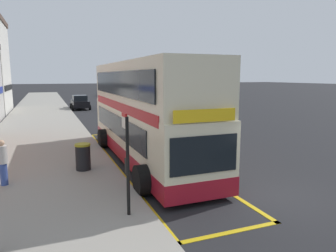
% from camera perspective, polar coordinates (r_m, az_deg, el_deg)
% --- Properties ---
extents(ground_plane, '(260.00, 260.00, 0.00)m').
position_cam_1_polar(ground_plane, '(39.84, -11.91, 3.43)').
color(ground_plane, black).
extents(pavement_near, '(6.00, 76.00, 0.14)m').
position_cam_1_polar(pavement_near, '(39.29, -22.04, 2.99)').
color(pavement_near, gray).
rests_on(pavement_near, ground).
extents(double_decker_bus, '(3.15, 11.53, 4.40)m').
position_cam_1_polar(double_decker_bus, '(14.09, -4.38, 2.00)').
color(double_decker_bus, beige).
rests_on(double_decker_bus, ground).
extents(bus_bay_markings, '(2.99, 14.44, 0.01)m').
position_cam_1_polar(bus_bay_markings, '(14.35, -4.29, -6.26)').
color(bus_bay_markings, gold).
rests_on(bus_bay_markings, ground).
extents(bus_stop_sign, '(0.09, 0.51, 2.71)m').
position_cam_1_polar(bus_stop_sign, '(8.28, -7.52, -5.46)').
color(bus_stop_sign, black).
rests_on(bus_stop_sign, pavement_near).
extents(parked_car_black_behind, '(2.09, 4.20, 1.62)m').
position_cam_1_polar(parked_car_black_behind, '(37.71, -15.79, 4.19)').
color(parked_car_black_behind, black).
rests_on(parked_car_black_behind, ground).
extents(parked_car_navy_ahead, '(2.09, 4.20, 1.62)m').
position_cam_1_polar(parked_car_navy_ahead, '(45.43, -9.51, 5.19)').
color(parked_car_navy_ahead, navy).
rests_on(parked_car_navy_ahead, ground).
extents(parked_car_black_across, '(2.09, 4.20, 1.62)m').
position_cam_1_polar(parked_car_black_across, '(62.44, -11.27, 6.17)').
color(parked_car_black_across, black).
rests_on(parked_car_black_across, ground).
extents(pedestrian_waiting_near_sign, '(0.34, 0.34, 1.57)m').
position_cam_1_polar(pedestrian_waiting_near_sign, '(11.92, -27.97, -5.66)').
color(pedestrian_waiting_near_sign, '#33478C').
rests_on(pedestrian_waiting_near_sign, pavement_near).
extents(litter_bin, '(0.61, 0.61, 1.05)m').
position_cam_1_polar(litter_bin, '(12.78, -15.28, -5.42)').
color(litter_bin, black).
rests_on(litter_bin, pavement_near).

